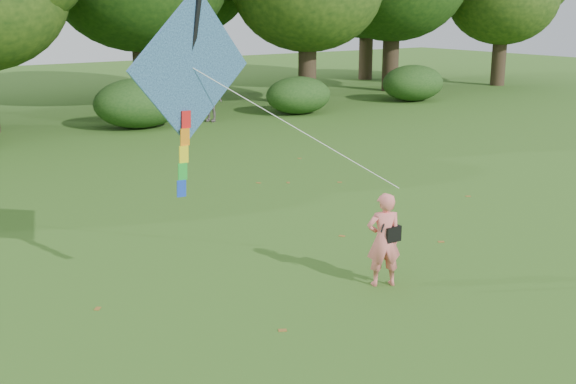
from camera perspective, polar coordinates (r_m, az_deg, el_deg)
ground at (r=11.79m, az=10.66°, el=-8.23°), size 100.00×100.00×0.00m
man_kite_flyer at (r=11.94m, az=7.57°, el=-3.75°), size 0.68×0.59×1.58m
bystander_right at (r=28.96m, az=-6.16°, el=7.21°), size 0.89×1.05×1.69m
crossbody_bag at (r=11.96m, az=8.10°, el=-3.21°), size 0.43×0.20×0.67m
flying_kite at (r=10.77m, az=-7.65°, el=9.50°), size 4.16×1.58×3.15m
shrub_band at (r=26.38m, az=-18.84°, el=5.83°), size 39.15×3.22×1.88m
fallen_leaves at (r=15.98m, az=5.13°, el=-1.88°), size 10.13×11.92×0.01m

